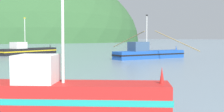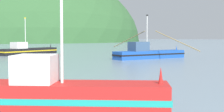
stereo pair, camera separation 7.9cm
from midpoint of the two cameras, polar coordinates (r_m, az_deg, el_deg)
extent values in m
ellipsoid|color=#2D562D|center=(230.61, -12.36, 2.67)|extent=(86.56, 69.25, 108.43)
cube|color=red|center=(13.89, -7.51, -7.58)|extent=(8.60, 3.96, 1.42)
cube|color=teal|center=(13.87, -7.52, -7.29)|extent=(8.68, 3.99, 0.26)
cone|color=red|center=(13.51, 8.70, -3.34)|extent=(0.24, 0.24, 0.70)
cube|color=silver|center=(14.03, -13.07, -2.17)|extent=(2.02, 2.09, 1.17)
cylinder|color=silver|center=(13.70, -8.66, 6.60)|extent=(0.12, 0.12, 5.40)
cube|color=black|center=(60.88, -14.36, 0.81)|extent=(5.88, 11.98, 1.11)
cube|color=gold|center=(60.87, -14.36, 0.87)|extent=(5.94, 12.10, 0.20)
cone|color=black|center=(64.47, -10.66, 1.82)|extent=(0.25, 0.25, 0.70)
cube|color=silver|center=(59.50, -15.93, 1.81)|extent=(2.61, 2.79, 1.13)
cylinder|color=silver|center=(60.38, -14.89, 3.82)|extent=(0.12, 0.12, 5.29)
cube|color=gold|center=(60.46, -14.93, 6.45)|extent=(0.14, 0.35, 0.20)
cube|color=#19479E|center=(48.54, 6.67, 0.25)|extent=(9.31, 10.57, 1.15)
cube|color=black|center=(48.53, 6.67, 0.31)|extent=(9.40, 10.67, 0.21)
cone|color=#19479E|center=(52.08, 11.26, 1.45)|extent=(0.28, 0.28, 0.70)
cube|color=#334C6B|center=(47.18, 4.72, 1.68)|extent=(3.16, 3.22, 1.34)
cylinder|color=silver|center=(48.11, 6.20, 3.93)|extent=(0.12, 0.12, 5.07)
cube|color=black|center=(48.20, 6.22, 7.09)|extent=(0.25, 0.30, 0.20)
cylinder|color=#997F4C|center=(52.77, 2.93, 2.90)|extent=(6.62, 5.49, 2.72)
cylinder|color=#997F4C|center=(44.40, 11.17, 2.71)|extent=(6.62, 5.49, 2.72)
camera|label=1|loc=(0.04, -89.93, 0.00)|focal=52.28mm
camera|label=2|loc=(0.04, 90.07, 0.00)|focal=52.28mm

